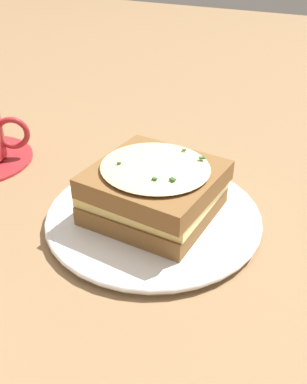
{
  "coord_description": "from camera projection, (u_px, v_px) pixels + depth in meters",
  "views": [
    {
      "loc": [
        -0.2,
        0.34,
        0.29
      ],
      "look_at": [
        -0.03,
        -0.02,
        0.04
      ],
      "focal_mm": 42.0,
      "sensor_mm": 36.0,
      "label": 1
    }
  ],
  "objects": [
    {
      "name": "sandwich",
      "position": [
        154.0,
        189.0,
        0.47
      ],
      "size": [
        0.14,
        0.13,
        0.06
      ],
      "rotation": [
        0.0,
        0.0,
        6.2
      ],
      "color": "brown",
      "rests_on": "dinner_plate"
    },
    {
      "name": "ground_plane",
      "position": [
        122.0,
        224.0,
        0.49
      ],
      "size": [
        2.4,
        2.4,
        0.0
      ],
      "primitive_type": "plane",
      "color": "olive"
    },
    {
      "name": "dinner_plate",
      "position": [
        154.0,
        216.0,
        0.49
      ],
      "size": [
        0.23,
        0.23,
        0.01
      ],
      "color": "white",
      "rests_on": "ground_plane"
    }
  ]
}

